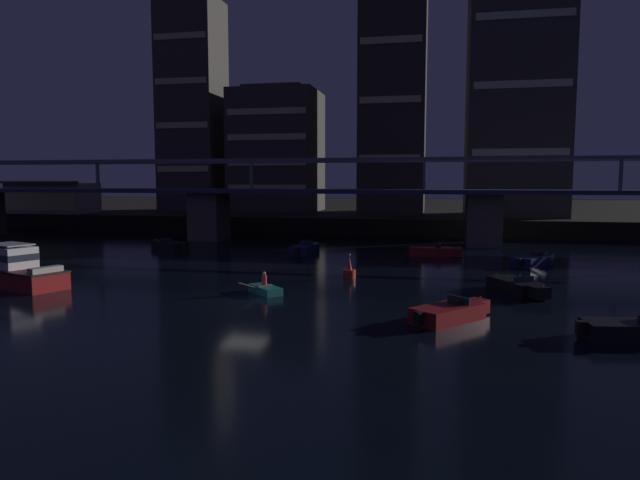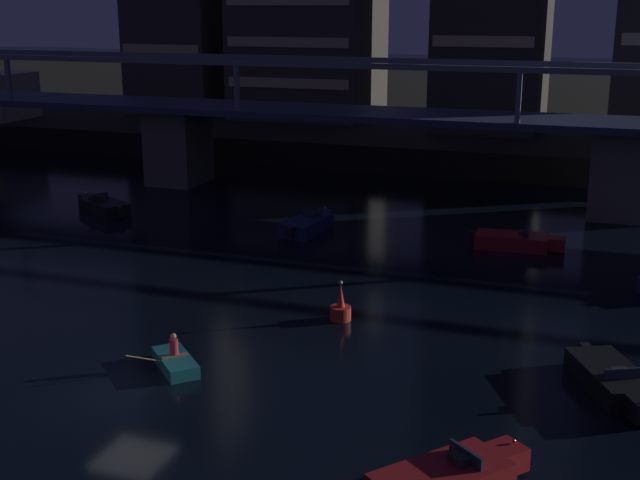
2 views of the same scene
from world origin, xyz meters
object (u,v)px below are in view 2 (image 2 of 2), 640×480
(tower_west_tall, at_px, (309,19))
(speedboat_far_center, at_px, (308,224))
(channel_buoy, at_px, (341,309))
(speedboat_near_right, at_px, (448,479))
(speedboat_mid_center, at_px, (613,381))
(speedboat_mid_right, at_px, (103,206))
(river_bridge, at_px, (381,136))
(dinghy_with_paddler, at_px, (175,362))
(speedboat_near_center, at_px, (516,241))

(tower_west_tall, distance_m, speedboat_far_center, 38.06)
(channel_buoy, bearing_deg, speedboat_near_right, -59.28)
(speedboat_far_center, relative_size, channel_buoy, 2.97)
(speedboat_mid_center, xyz_separation_m, speedboat_mid_right, (-31.60, 16.65, 0.00))
(river_bridge, distance_m, dinghy_with_paddler, 30.30)
(speedboat_near_center, height_order, channel_buoy, channel_buoy)
(speedboat_mid_right, bearing_deg, speedboat_mid_center, -27.79)
(channel_buoy, distance_m, dinghy_with_paddler, 7.99)
(speedboat_near_right, distance_m, dinghy_with_paddler, 12.11)
(speedboat_far_center, height_order, dinghy_with_paddler, dinghy_with_paddler)
(tower_west_tall, xyz_separation_m, speedboat_mid_center, (29.92, -50.82, -11.20))
(tower_west_tall, bearing_deg, speedboat_mid_right, -92.81)
(speedboat_far_center, height_order, channel_buoy, channel_buoy)
(speedboat_far_center, relative_size, dinghy_with_paddler, 2.00)
(speedboat_near_right, distance_m, speedboat_mid_right, 36.95)
(speedboat_mid_center, bearing_deg, tower_west_tall, 120.49)
(speedboat_mid_center, bearing_deg, speedboat_near_center, 107.54)
(dinghy_with_paddler, bearing_deg, speedboat_mid_center, 12.34)
(speedboat_mid_center, height_order, dinghy_with_paddler, dinghy_with_paddler)
(speedboat_near_center, bearing_deg, speedboat_mid_right, -179.19)
(tower_west_tall, relative_size, speedboat_near_right, 4.16)
(speedboat_near_center, bearing_deg, speedboat_near_right, -87.35)
(speedboat_near_right, relative_size, channel_buoy, 2.62)
(tower_west_tall, height_order, speedboat_near_right, tower_west_tall)
(speedboat_mid_center, distance_m, channel_buoy, 11.62)
(channel_buoy, bearing_deg, speedboat_near_center, 67.16)
(speedboat_near_center, relative_size, channel_buoy, 2.96)
(speedboat_mid_center, height_order, channel_buoy, channel_buoy)
(tower_west_tall, xyz_separation_m, dinghy_with_paddler, (14.60, -54.17, -11.34))
(speedboat_mid_right, xyz_separation_m, dinghy_with_paddler, (16.27, -20.00, -0.14))
(speedboat_near_right, relative_size, dinghy_with_paddler, 1.76)
(speedboat_near_center, relative_size, speedboat_mid_center, 1.05)
(speedboat_far_center, xyz_separation_m, dinghy_with_paddler, (2.12, -20.00, -0.14))
(speedboat_near_center, height_order, speedboat_mid_right, same)
(speedboat_near_right, bearing_deg, speedboat_mid_center, 62.67)
(speedboat_mid_right, xyz_separation_m, channel_buoy, (20.49, -13.22, 0.06))
(speedboat_mid_center, distance_m, speedboat_far_center, 24.12)
(speedboat_far_center, bearing_deg, speedboat_mid_center, -43.65)
(speedboat_near_right, bearing_deg, speedboat_far_center, 118.08)
(speedboat_mid_center, relative_size, speedboat_far_center, 0.95)
(tower_west_tall, xyz_separation_m, speedboat_mid_right, (-1.67, -34.17, -11.20))
(tower_west_tall, xyz_separation_m, speedboat_near_right, (25.71, -58.97, -11.20))
(speedboat_mid_right, relative_size, channel_buoy, 2.76)
(speedboat_mid_center, bearing_deg, speedboat_near_right, -117.33)
(river_bridge, distance_m, speedboat_near_right, 36.92)
(speedboat_near_center, bearing_deg, dinghy_with_paddler, -116.02)
(tower_west_tall, xyz_separation_m, speedboat_far_center, (12.47, -34.17, -11.20))
(tower_west_tall, relative_size, speedboat_mid_center, 3.87)
(river_bridge, bearing_deg, dinghy_with_paddler, -89.05)
(speedboat_near_center, height_order, dinghy_with_paddler, dinghy_with_paddler)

